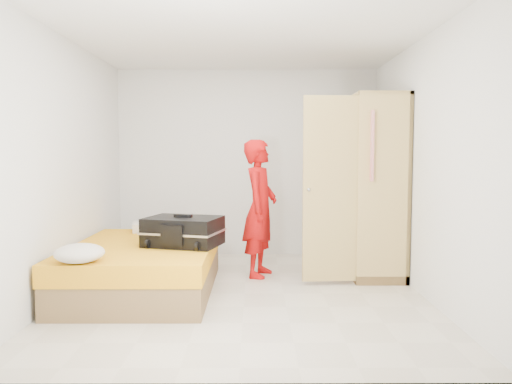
{
  "coord_description": "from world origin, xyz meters",
  "views": [
    {
      "loc": [
        0.1,
        -5.02,
        1.44
      ],
      "look_at": [
        0.12,
        0.6,
        1.0
      ],
      "focal_mm": 35.0,
      "sensor_mm": 36.0,
      "label": 1
    }
  ],
  "objects_px": {
    "bed": "(144,267)",
    "suitcase": "(183,231)",
    "round_cushion": "(80,253)",
    "wardrobe": "(368,190)",
    "person": "(260,208)"
  },
  "relations": [
    {
      "from": "bed",
      "to": "suitcase",
      "type": "distance_m",
      "value": 0.58
    },
    {
      "from": "bed",
      "to": "round_cushion",
      "type": "height_order",
      "value": "round_cushion"
    },
    {
      "from": "wardrobe",
      "to": "bed",
      "type": "bearing_deg",
      "value": -163.12
    },
    {
      "from": "suitcase",
      "to": "round_cushion",
      "type": "bearing_deg",
      "value": -118.76
    },
    {
      "from": "suitcase",
      "to": "wardrobe",
      "type": "bearing_deg",
      "value": 38.02
    },
    {
      "from": "wardrobe",
      "to": "round_cushion",
      "type": "height_order",
      "value": "wardrobe"
    },
    {
      "from": "bed",
      "to": "person",
      "type": "bearing_deg",
      "value": 28.54
    },
    {
      "from": "person",
      "to": "round_cushion",
      "type": "xyz_separation_m",
      "value": [
        -1.57,
        -1.54,
        -0.22
      ]
    },
    {
      "from": "wardrobe",
      "to": "suitcase",
      "type": "height_order",
      "value": "wardrobe"
    },
    {
      "from": "person",
      "to": "round_cushion",
      "type": "bearing_deg",
      "value": 149.49
    },
    {
      "from": "bed",
      "to": "round_cushion",
      "type": "relative_size",
      "value": 4.75
    },
    {
      "from": "bed",
      "to": "person",
      "type": "relative_size",
      "value": 1.27
    },
    {
      "from": "person",
      "to": "suitcase",
      "type": "bearing_deg",
      "value": 148.46
    },
    {
      "from": "suitcase",
      "to": "round_cushion",
      "type": "distance_m",
      "value": 1.11
    },
    {
      "from": "round_cushion",
      "to": "wardrobe",
      "type": "bearing_deg",
      "value": 29.78
    }
  ]
}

